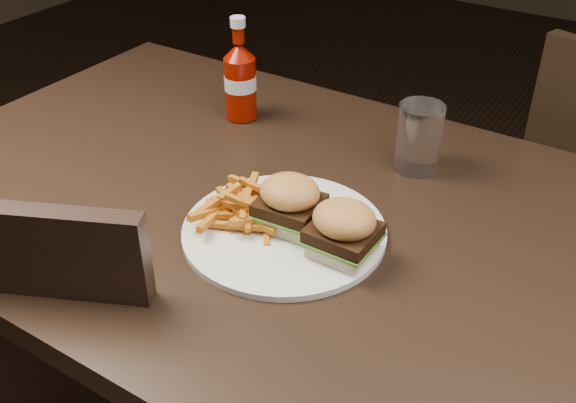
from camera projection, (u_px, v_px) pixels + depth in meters
The scene contains 7 objects.
dining_table at pixel (258, 203), 1.07m from camera, with size 1.20×0.80×0.04m, color black.
plate at pixel (284, 231), 0.97m from camera, with size 0.29×0.29×0.01m, color white.
sandwich_half_a at pixel (290, 218), 0.96m from camera, with size 0.08×0.07×0.02m, color beige.
sandwich_half_b at pixel (343, 246), 0.91m from camera, with size 0.08×0.07×0.02m, color beige.
fries_pile at pixel (246, 202), 0.98m from camera, with size 0.13×0.13×0.05m, color #AE6103, non-canonical shape.
ketchup_bottle at pixel (241, 88), 1.24m from camera, with size 0.06×0.06×0.12m, color #820E02.
tumbler at pixel (419, 138), 1.09m from camera, with size 0.07×0.07×0.12m, color white.
Camera 1 is at (0.52, -0.72, 1.33)m, focal length 42.00 mm.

